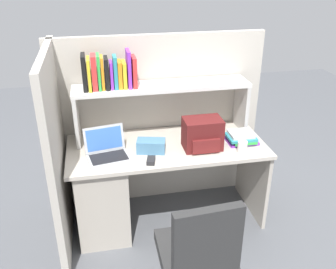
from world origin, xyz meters
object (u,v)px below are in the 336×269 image
(tissue_box, at_px, (151,146))
(computer_mouse, at_px, (151,161))
(backpack, at_px, (203,134))
(paper_cup, at_px, (242,147))
(laptop, at_px, (107,151))
(office_chair, at_px, (197,265))

(tissue_box, bearing_deg, computer_mouse, -85.54)
(backpack, distance_m, tissue_box, 0.42)
(backpack, distance_m, paper_cup, 0.32)
(laptop, xyz_separation_m, office_chair, (0.48, -0.89, -0.39))
(paper_cup, bearing_deg, backpack, 156.42)
(backpack, bearing_deg, laptop, 179.44)
(laptop, bearing_deg, computer_mouse, -26.18)
(tissue_box, bearing_deg, office_chair, -67.56)
(tissue_box, relative_size, office_chair, 0.24)
(backpack, height_order, tissue_box, backpack)
(paper_cup, relative_size, office_chair, 0.10)
(computer_mouse, xyz_separation_m, paper_cup, (0.73, 0.02, 0.03))
(paper_cup, height_order, office_chair, office_chair)
(computer_mouse, bearing_deg, paper_cup, 15.60)
(laptop, bearing_deg, paper_cup, -7.31)
(computer_mouse, relative_size, office_chair, 0.11)
(office_chair, bearing_deg, tissue_box, -85.50)
(backpack, xyz_separation_m, tissue_box, (-0.41, 0.02, -0.07))
(office_chair, bearing_deg, laptop, -65.89)
(paper_cup, xyz_separation_m, office_chair, (-0.56, -0.76, -0.38))
(laptop, relative_size, backpack, 1.17)
(backpack, relative_size, computer_mouse, 2.88)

